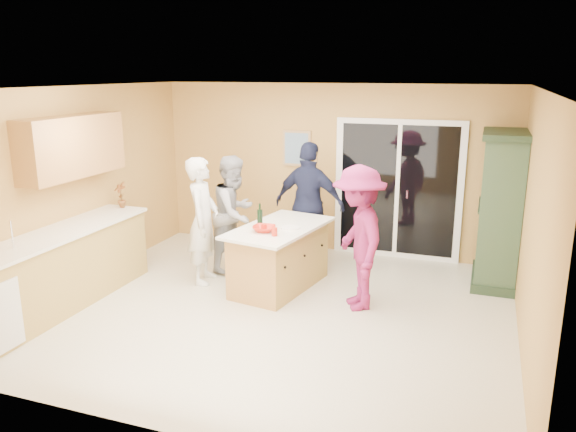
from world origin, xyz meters
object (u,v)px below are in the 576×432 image
(woman_navy, at_px, (310,205))
(woman_grey, at_px, (235,213))
(green_hutch, at_px, (500,211))
(woman_white, at_px, (203,221))
(kitchen_island, at_px, (279,259))
(woman_magenta, at_px, (358,238))

(woman_navy, bearing_deg, woman_grey, 35.62)
(green_hutch, relative_size, woman_grey, 1.24)
(green_hutch, relative_size, woman_white, 1.20)
(woman_white, relative_size, woman_navy, 0.94)
(kitchen_island, relative_size, green_hutch, 0.84)
(green_hutch, height_order, woman_magenta, green_hutch)
(woman_white, distance_m, woman_grey, 0.63)
(woman_grey, height_order, woman_magenta, woman_magenta)
(woman_grey, height_order, woman_navy, woman_navy)
(woman_magenta, bearing_deg, green_hutch, 105.21)
(woman_grey, distance_m, woman_magenta, 2.08)
(green_hutch, xyz_separation_m, woman_magenta, (-1.57, -1.40, -0.13))
(woman_grey, xyz_separation_m, woman_magenta, (1.95, -0.74, 0.04))
(woman_grey, bearing_deg, woman_white, 171.52)
(woman_white, bearing_deg, kitchen_island, -95.27)
(kitchen_island, relative_size, woman_white, 1.01)
(kitchen_island, relative_size, woman_magenta, 0.99)
(green_hutch, bearing_deg, woman_grey, -169.32)
(woman_grey, xyz_separation_m, woman_navy, (0.94, 0.53, 0.08))
(woman_grey, relative_size, woman_navy, 0.91)
(kitchen_island, distance_m, woman_white, 1.14)
(woman_navy, bearing_deg, woman_magenta, 134.59)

